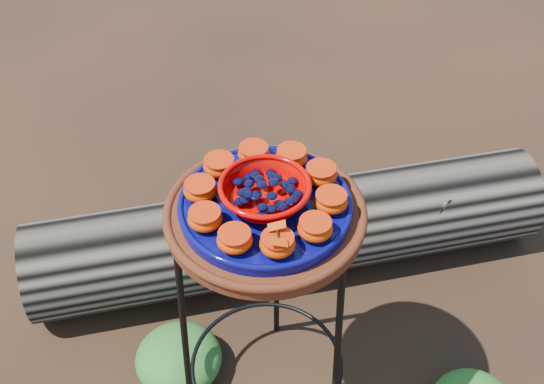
# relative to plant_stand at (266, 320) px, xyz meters

# --- Properties ---
(plant_stand) EXTENTS (0.44, 0.44, 0.70)m
(plant_stand) POSITION_rel_plant_stand_xyz_m (0.00, 0.00, 0.00)
(plant_stand) COLOR black
(plant_stand) RESTS_ON ground
(terracotta_saucer) EXTENTS (0.42, 0.42, 0.03)m
(terracotta_saucer) POSITION_rel_plant_stand_xyz_m (0.00, 0.00, 0.37)
(terracotta_saucer) COLOR #4A140E
(terracotta_saucer) RESTS_ON plant_stand
(cobalt_plate) EXTENTS (0.36, 0.36, 0.02)m
(cobalt_plate) POSITION_rel_plant_stand_xyz_m (0.00, 0.00, 0.40)
(cobalt_plate) COLOR #080F43
(cobalt_plate) RESTS_ON terracotta_saucer
(red_bowl) EXTENTS (0.18, 0.18, 0.05)m
(red_bowl) POSITION_rel_plant_stand_xyz_m (0.00, 0.00, 0.43)
(red_bowl) COLOR #C30200
(red_bowl) RESTS_ON cobalt_plate
(glass_gems) EXTENTS (0.14, 0.14, 0.02)m
(glass_gems) POSITION_rel_plant_stand_xyz_m (0.00, 0.00, 0.47)
(glass_gems) COLOR black
(glass_gems) RESTS_ON red_bowl
(orange_half_0) EXTENTS (0.07, 0.07, 0.04)m
(orange_half_0) POSITION_rel_plant_stand_xyz_m (0.04, -0.13, 0.43)
(orange_half_0) COLOR #BC0400
(orange_half_0) RESTS_ON cobalt_plate
(orange_half_1) EXTENTS (0.07, 0.07, 0.04)m
(orange_half_1) POSITION_rel_plant_stand_xyz_m (0.11, -0.08, 0.43)
(orange_half_1) COLOR #BC0400
(orange_half_1) RESTS_ON cobalt_plate
(orange_half_2) EXTENTS (0.07, 0.07, 0.04)m
(orange_half_2) POSITION_rel_plant_stand_xyz_m (0.13, 0.00, 0.43)
(orange_half_2) COLOR #BC0400
(orange_half_2) RESTS_ON cobalt_plate
(orange_half_3) EXTENTS (0.07, 0.07, 0.04)m
(orange_half_3) POSITION_rel_plant_stand_xyz_m (0.11, 0.08, 0.43)
(orange_half_3) COLOR #BC0400
(orange_half_3) RESTS_ON cobalt_plate
(orange_half_4) EXTENTS (0.07, 0.07, 0.04)m
(orange_half_4) POSITION_rel_plant_stand_xyz_m (0.04, 0.13, 0.43)
(orange_half_4) COLOR #BC0400
(orange_half_4) RESTS_ON cobalt_plate
(orange_half_5) EXTENTS (0.07, 0.07, 0.04)m
(orange_half_5) POSITION_rel_plant_stand_xyz_m (-0.04, 0.13, 0.43)
(orange_half_5) COLOR #BC0400
(orange_half_5) RESTS_ON cobalt_plate
(orange_half_6) EXTENTS (0.07, 0.07, 0.04)m
(orange_half_6) POSITION_rel_plant_stand_xyz_m (-0.11, 0.08, 0.43)
(orange_half_6) COLOR #BC0400
(orange_half_6) RESTS_ON cobalt_plate
(orange_half_7) EXTENTS (0.07, 0.07, 0.04)m
(orange_half_7) POSITION_rel_plant_stand_xyz_m (-0.13, -0.00, 0.43)
(orange_half_7) COLOR #BC0400
(orange_half_7) RESTS_ON cobalt_plate
(orange_half_8) EXTENTS (0.07, 0.07, 0.04)m
(orange_half_8) POSITION_rel_plant_stand_xyz_m (-0.11, -0.08, 0.43)
(orange_half_8) COLOR #BC0400
(orange_half_8) RESTS_ON cobalt_plate
(orange_half_9) EXTENTS (0.07, 0.07, 0.04)m
(orange_half_9) POSITION_rel_plant_stand_xyz_m (-0.04, -0.13, 0.43)
(orange_half_9) COLOR #BC0400
(orange_half_9) RESTS_ON cobalt_plate
(butterfly) EXTENTS (0.08, 0.06, 0.01)m
(butterfly) POSITION_rel_plant_stand_xyz_m (0.04, -0.13, 0.45)
(butterfly) COLOR #D63F08
(butterfly) RESTS_ON orange_half_0
(driftwood_log) EXTENTS (1.66, 0.95, 0.30)m
(driftwood_log) POSITION_rel_plant_stand_xyz_m (0.01, 0.49, -0.20)
(driftwood_log) COLOR black
(driftwood_log) RESTS_ON ground
(foliage_left) EXTENTS (0.25, 0.25, 0.12)m
(foliage_left) POSITION_rel_plant_stand_xyz_m (-0.26, 0.04, -0.29)
(foliage_left) COLOR #1D6A1F
(foliage_left) RESTS_ON ground
(foliage_back) EXTENTS (0.30, 0.30, 0.15)m
(foliage_back) POSITION_rel_plant_stand_xyz_m (-0.05, 0.57, -0.27)
(foliage_back) COLOR #1D6A1F
(foliage_back) RESTS_ON ground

